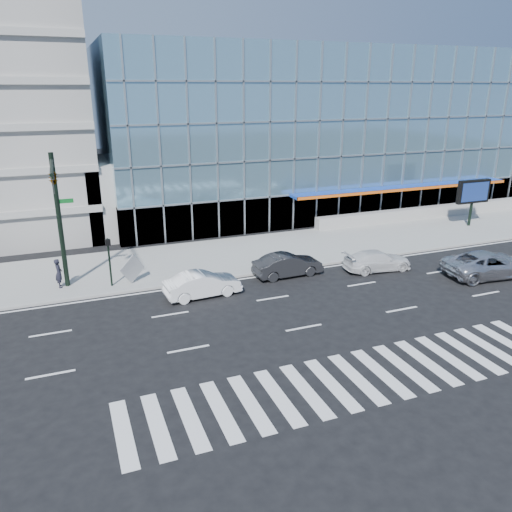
{
  "coord_description": "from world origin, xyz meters",
  "views": [
    {
      "loc": [
        -10.56,
        -24.37,
        11.61
      ],
      "look_at": [
        0.13,
        3.0,
        1.62
      ],
      "focal_mm": 35.0,
      "sensor_mm": 36.0,
      "label": 1
    }
  ],
  "objects_px": {
    "traffic_signal": "(55,192)",
    "pedestrian": "(59,273)",
    "silver_suv": "(489,264)",
    "dark_sedan": "(288,265)",
    "white_suv": "(377,261)",
    "white_sedan": "(203,284)",
    "marquee_sign": "(473,192)",
    "tilted_panel": "(132,269)",
    "ped_signal_post": "(109,255)"
  },
  "relations": [
    {
      "from": "marquee_sign",
      "to": "silver_suv",
      "type": "bearing_deg",
      "value": -128.17
    },
    {
      "from": "tilted_panel",
      "to": "white_sedan",
      "type": "bearing_deg",
      "value": -72.94
    },
    {
      "from": "white_suv",
      "to": "tilted_panel",
      "type": "bearing_deg",
      "value": 83.26
    },
    {
      "from": "traffic_signal",
      "to": "ped_signal_post",
      "type": "bearing_deg",
      "value": 8.52
    },
    {
      "from": "pedestrian",
      "to": "traffic_signal",
      "type": "bearing_deg",
      "value": -167.31
    },
    {
      "from": "dark_sedan",
      "to": "tilted_panel",
      "type": "distance_m",
      "value": 9.75
    },
    {
      "from": "marquee_sign",
      "to": "pedestrian",
      "type": "bearing_deg",
      "value": -176.45
    },
    {
      "from": "ped_signal_post",
      "to": "tilted_panel",
      "type": "xyz_separation_m",
      "value": [
        1.28,
        0.06,
        -1.09
      ]
    },
    {
      "from": "silver_suv",
      "to": "traffic_signal",
      "type": "bearing_deg",
      "value": 82.17
    },
    {
      "from": "ped_signal_post",
      "to": "silver_suv",
      "type": "bearing_deg",
      "value": -16.42
    },
    {
      "from": "marquee_sign",
      "to": "pedestrian",
      "type": "xyz_separation_m",
      "value": [
        -33.42,
        -2.07,
        -2.03
      ]
    },
    {
      "from": "marquee_sign",
      "to": "pedestrian",
      "type": "relative_size",
      "value": 2.25
    },
    {
      "from": "ped_signal_post",
      "to": "white_sedan",
      "type": "relative_size",
      "value": 0.67
    },
    {
      "from": "dark_sedan",
      "to": "traffic_signal",
      "type": "bearing_deg",
      "value": 81.4
    },
    {
      "from": "silver_suv",
      "to": "pedestrian",
      "type": "distance_m",
      "value": 26.86
    },
    {
      "from": "traffic_signal",
      "to": "dark_sedan",
      "type": "distance_m",
      "value": 14.46
    },
    {
      "from": "marquee_sign",
      "to": "dark_sedan",
      "type": "relative_size",
      "value": 0.89
    },
    {
      "from": "white_sedan",
      "to": "tilted_panel",
      "type": "relative_size",
      "value": 3.43
    },
    {
      "from": "white_suv",
      "to": "traffic_signal",
      "type": "bearing_deg",
      "value": 86.74
    },
    {
      "from": "silver_suv",
      "to": "dark_sedan",
      "type": "bearing_deg",
      "value": 74.53
    },
    {
      "from": "dark_sedan",
      "to": "pedestrian",
      "type": "xyz_separation_m",
      "value": [
        -13.73,
        2.92,
        0.3
      ]
    },
    {
      "from": "ped_signal_post",
      "to": "white_sedan",
      "type": "bearing_deg",
      "value": -33.12
    },
    {
      "from": "marquee_sign",
      "to": "white_sedan",
      "type": "bearing_deg",
      "value": -166.44
    },
    {
      "from": "traffic_signal",
      "to": "pedestrian",
      "type": "relative_size",
      "value": 4.5
    },
    {
      "from": "white_suv",
      "to": "tilted_panel",
      "type": "xyz_separation_m",
      "value": [
        -15.54,
        3.2,
        0.39
      ]
    },
    {
      "from": "ped_signal_post",
      "to": "pedestrian",
      "type": "relative_size",
      "value": 1.69
    },
    {
      "from": "marquee_sign",
      "to": "dark_sedan",
      "type": "bearing_deg",
      "value": -165.77
    },
    {
      "from": "traffic_signal",
      "to": "tilted_panel",
      "type": "xyz_separation_m",
      "value": [
        3.78,
        0.43,
        -5.11
      ]
    },
    {
      "from": "ped_signal_post",
      "to": "white_suv",
      "type": "bearing_deg",
      "value": -10.59
    },
    {
      "from": "silver_suv",
      "to": "white_suv",
      "type": "relative_size",
      "value": 1.28
    },
    {
      "from": "silver_suv",
      "to": "dark_sedan",
      "type": "distance_m",
      "value": 12.92
    },
    {
      "from": "dark_sedan",
      "to": "tilted_panel",
      "type": "height_order",
      "value": "tilted_panel"
    },
    {
      "from": "silver_suv",
      "to": "dark_sedan",
      "type": "xyz_separation_m",
      "value": [
        -12.0,
        4.78,
        -0.08
      ]
    },
    {
      "from": "silver_suv",
      "to": "white_sedan",
      "type": "relative_size",
      "value": 1.32
    },
    {
      "from": "ped_signal_post",
      "to": "pedestrian",
      "type": "xyz_separation_m",
      "value": [
        -2.92,
        0.98,
        -1.1
      ]
    },
    {
      "from": "ped_signal_post",
      "to": "pedestrian",
      "type": "distance_m",
      "value": 3.27
    },
    {
      "from": "traffic_signal",
      "to": "white_suv",
      "type": "relative_size",
      "value": 1.74
    },
    {
      "from": "white_suv",
      "to": "white_sedan",
      "type": "height_order",
      "value": "white_sedan"
    },
    {
      "from": "white_suv",
      "to": "tilted_panel",
      "type": "distance_m",
      "value": 15.87
    },
    {
      "from": "tilted_panel",
      "to": "ped_signal_post",
      "type": "bearing_deg",
      "value": 151.72
    },
    {
      "from": "marquee_sign",
      "to": "silver_suv",
      "type": "distance_m",
      "value": 12.63
    },
    {
      "from": "traffic_signal",
      "to": "silver_suv",
      "type": "xyz_separation_m",
      "value": [
        25.32,
        -6.35,
        -5.35
      ]
    },
    {
      "from": "white_suv",
      "to": "pedestrian",
      "type": "relative_size",
      "value": 2.59
    },
    {
      "from": "dark_sedan",
      "to": "pedestrian",
      "type": "height_order",
      "value": "pedestrian"
    },
    {
      "from": "dark_sedan",
      "to": "pedestrian",
      "type": "bearing_deg",
      "value": 76.11
    },
    {
      "from": "marquee_sign",
      "to": "tilted_panel",
      "type": "height_order",
      "value": "marquee_sign"
    },
    {
      "from": "white_sedan",
      "to": "tilted_panel",
      "type": "height_order",
      "value": "tilted_panel"
    },
    {
      "from": "traffic_signal",
      "to": "marquee_sign",
      "type": "relative_size",
      "value": 2.0
    },
    {
      "from": "traffic_signal",
      "to": "ped_signal_post",
      "type": "xyz_separation_m",
      "value": [
        2.5,
        0.37,
        -4.02
      ]
    },
    {
      "from": "traffic_signal",
      "to": "dark_sedan",
      "type": "height_order",
      "value": "traffic_signal"
    }
  ]
}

